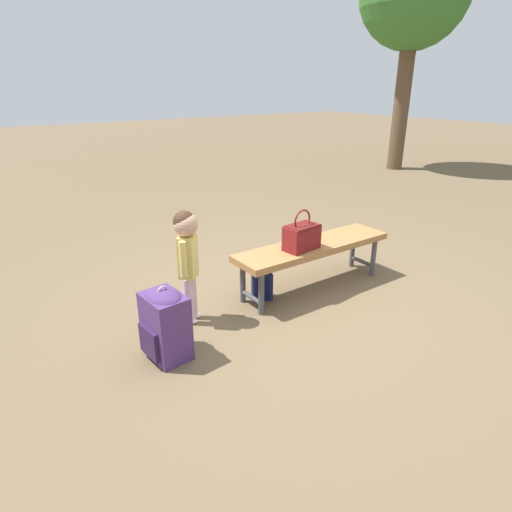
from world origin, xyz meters
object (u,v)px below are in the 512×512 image
Objects in this scene: child_standing at (187,250)px; backpack_large at (165,322)px; handbag at (302,236)px; backpack_small at (262,284)px; park_bench at (313,249)px.

child_standing reaches higher than backpack_large.
handbag reaches higher than backpack_small.
backpack_small is at bearing -163.46° from backpack_large.
backpack_large is 1.90× the size of backpack_small.
backpack_large is (1.61, 0.23, -0.12)m from park_bench.
child_standing is 1.69× the size of backpack_large.
child_standing is 3.20× the size of backpack_small.
child_standing is (1.23, -0.12, 0.23)m from park_bench.
park_bench reaches higher than backpack_small.
backpack_small is at bearing 177.67° from child_standing.
handbag is 1.46m from backpack_large.
child_standing is at bearing -2.33° from backpack_small.
backpack_large reaches higher than backpack_small.
child_standing is 0.62m from backpack_large.
backpack_large is at bearing 16.54° from backpack_small.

